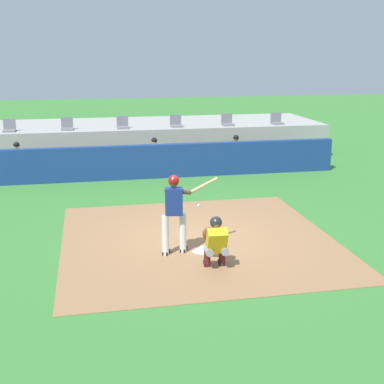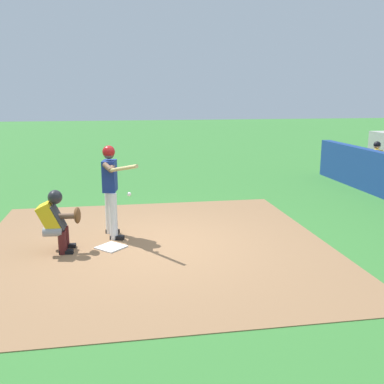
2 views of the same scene
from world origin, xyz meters
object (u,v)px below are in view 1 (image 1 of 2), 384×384
Objects in this scene: dugout_player_0 at (17,160)px; stadium_seat_3 at (176,124)px; stadium_seat_5 at (277,121)px; batter_at_plate at (175,209)px; home_plate at (205,251)px; catcher_crouched at (215,240)px; stadium_seat_2 at (123,125)px; stadium_seat_1 at (67,126)px; dugout_player_1 at (155,155)px; dugout_player_2 at (237,152)px; stadium_seat_0 at (9,128)px; stadium_seat_4 at (227,122)px.

dugout_player_0 is 2.71× the size of stadium_seat_3.
batter_at_plate is at bearing -120.95° from stadium_seat_5.
catcher_crouched is at bearing -89.80° from home_plate.
stadium_seat_2 is at bearing 95.59° from catcher_crouched.
catcher_crouched is at bearing -54.35° from batter_at_plate.
stadium_seat_1 is 1.00× the size of stadium_seat_3.
dugout_player_1 is at bearing 90.47° from home_plate.
dugout_player_0 is 8.04m from dugout_player_2.
stadium_seat_2 reaches higher than dugout_player_1.
stadium_seat_3 is at bearing 80.20° from batter_at_plate.
dugout_player_0 is at bearing 180.00° from dugout_player_2.
stadium_seat_2 reaches higher than batter_at_plate.
batter_at_plate is 1.39× the size of dugout_player_2.
stadium_seat_0 and stadium_seat_2 have the same top height.
dugout_player_2 is 4.71m from stadium_seat_2.
stadium_seat_2 is (-1.02, 2.03, 0.86)m from dugout_player_1.
home_plate is 0.92× the size of stadium_seat_5.
batter_at_plate is 11.85m from stadium_seat_5.
home_plate is at bearing -72.29° from stadium_seat_1.
stadium_seat_5 is at bearing 0.00° from stadium_seat_3.
dugout_player_0 and dugout_player_2 have the same top height.
stadium_seat_5 is at bearing 63.99° from catcher_crouched.
stadium_seat_0 is 10.83m from stadium_seat_5.
catcher_crouched is 12.38m from stadium_seat_0.
stadium_seat_1 is (-3.25, 10.18, 1.51)m from home_plate.
stadium_seat_1 is (2.17, 0.00, 0.00)m from stadium_seat_0.
dugout_player_1 reaches higher than home_plate.
stadium_seat_3 is at bearing 84.44° from catcher_crouched.
dugout_player_0 is 2.71× the size of stadium_seat_4.
home_plate is 0.24× the size of batter_at_plate.
stadium_seat_0 and stadium_seat_4 have the same top height.
stadium_seat_3 is (1.08, 11.09, 0.93)m from catcher_crouched.
stadium_seat_1 is (-2.58, 10.15, 0.50)m from batter_at_plate.
stadium_seat_3 is 1.00× the size of stadium_seat_5.
stadium_seat_3 reaches higher than dugout_player_0.
stadium_seat_2 is (-1.08, 10.18, 1.51)m from home_plate.
stadium_seat_1 is at bearing 147.41° from dugout_player_1.
dugout_player_2 is 6.71m from stadium_seat_1.
stadium_seat_1 reaches higher than batter_at_plate.
stadium_seat_5 is (6.09, 10.15, 0.50)m from batter_at_plate.
dugout_player_0 is at bearing -161.38° from stadium_seat_3.
stadium_seat_5 is at bearing 59.05° from batter_at_plate.
stadium_seat_4 is (6.50, 0.00, 0.00)m from stadium_seat_1.
home_plate is 0.34× the size of dugout_player_0.
dugout_player_0 is at bearing 180.00° from dugout_player_1.
dugout_player_0 is at bearing -152.29° from stadium_seat_2.
stadium_seat_5 is (6.50, 0.00, 0.00)m from stadium_seat_2.
stadium_seat_0 is 1.00× the size of stadium_seat_2.
home_plate is 0.92× the size of stadium_seat_1.
stadium_seat_4 is (8.67, 0.00, 0.00)m from stadium_seat_0.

